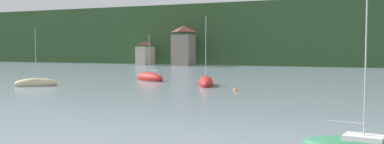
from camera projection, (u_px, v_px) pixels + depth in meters
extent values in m
cube|color=#2D4C28|center=(335.00, 36.00, 132.54)|extent=(352.00, 60.58, 17.03)
cube|color=#BCB29E|center=(145.00, 56.00, 119.09)|extent=(3.07, 5.77, 5.09)
pyramid|color=brown|center=(145.00, 43.00, 118.90)|extent=(3.23, 6.05, 1.08)
cube|color=gray|center=(183.00, 50.00, 113.94)|extent=(5.12, 4.92, 8.23)
pyramid|color=brown|center=(183.00, 29.00, 113.62)|extent=(5.37, 5.16, 1.72)
ellipsoid|color=red|center=(149.00, 78.00, 60.99)|extent=(6.29, 4.46, 1.62)
cylinder|color=#B7B7BC|center=(149.00, 55.00, 60.81)|extent=(0.07, 0.07, 5.75)
cylinder|color=#ADADB2|center=(154.00, 70.00, 60.09)|extent=(1.95, 1.06, 0.07)
cylinder|color=#B7B7BC|center=(366.00, 63.00, 17.96)|extent=(0.06, 0.06, 6.85)
cylinder|color=#ADADB2|center=(344.00, 122.00, 18.55)|extent=(1.63, 0.33, 0.06)
cube|color=silver|center=(364.00, 139.00, 18.14)|extent=(1.75, 1.33, 0.34)
ellipsoid|color=red|center=(206.00, 83.00, 52.73)|extent=(4.13, 6.67, 1.61)
cylinder|color=#B7B7BC|center=(206.00, 48.00, 52.49)|extent=(0.08, 0.08, 7.75)
cylinder|color=#ADADB2|center=(206.00, 72.00, 51.29)|extent=(1.12, 2.55, 0.07)
ellipsoid|color=#CCBC8E|center=(36.00, 84.00, 52.00)|extent=(4.97, 4.19, 1.35)
cylinder|color=#B7B7BC|center=(36.00, 55.00, 51.80)|extent=(0.06, 0.06, 6.34)
cylinder|color=#ADADB2|center=(28.00, 74.00, 51.74)|extent=(1.43, 1.06, 0.05)
sphere|color=orange|center=(236.00, 91.00, 46.16)|extent=(0.50, 0.50, 0.50)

